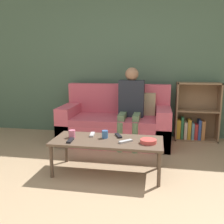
# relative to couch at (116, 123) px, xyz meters

# --- Properties ---
(ground_plane) EXTENTS (22.00, 22.00, 0.00)m
(ground_plane) POSITION_rel_couch_xyz_m (0.13, -2.14, -0.31)
(ground_plane) COLOR tan
(wall_back) EXTENTS (12.00, 0.06, 2.60)m
(wall_back) POSITION_rel_couch_xyz_m (0.13, 0.51, 0.99)
(wall_back) COLOR #4C6B56
(wall_back) RESTS_ON ground_plane
(couch) EXTENTS (1.74, 0.86, 0.93)m
(couch) POSITION_rel_couch_xyz_m (0.00, 0.00, 0.00)
(couch) COLOR #DB5B70
(couch) RESTS_ON ground_plane
(bookshelf) EXTENTS (0.70, 0.28, 0.97)m
(bookshelf) POSITION_rel_couch_xyz_m (1.28, 0.36, 0.08)
(bookshelf) COLOR #8E7051
(bookshelf) RESTS_ON ground_plane
(coffee_table) EXTENTS (1.28, 0.55, 0.41)m
(coffee_table) POSITION_rel_couch_xyz_m (0.09, -1.20, 0.06)
(coffee_table) COLOR brown
(coffee_table) RESTS_ON ground_plane
(person_adult) EXTENTS (0.40, 0.60, 1.22)m
(person_adult) POSITION_rel_couch_xyz_m (0.25, -0.08, 0.40)
(person_adult) COLOR #66845B
(person_adult) RESTS_ON ground_plane
(cup_near) EXTENTS (0.07, 0.07, 0.09)m
(cup_near) POSITION_rel_couch_xyz_m (0.05, -1.14, 0.15)
(cup_near) COLOR #3D70B2
(cup_near) RESTS_ON coffee_table
(cup_far) EXTENTS (0.08, 0.08, 0.09)m
(cup_far) POSITION_rel_couch_xyz_m (-0.34, -1.19, 0.15)
(cup_far) COLOR pink
(cup_far) RESTS_ON coffee_table
(tv_remote_0) EXTENTS (0.11, 0.17, 0.02)m
(tv_remote_0) POSITION_rel_couch_xyz_m (0.20, -1.05, 0.11)
(tv_remote_0) COLOR black
(tv_remote_0) RESTS_ON coffee_table
(tv_remote_1) EXTENTS (0.06, 0.17, 0.02)m
(tv_remote_1) POSITION_rel_couch_xyz_m (-0.31, -1.34, 0.11)
(tv_remote_1) COLOR black
(tv_remote_1) RESTS_ON coffee_table
(tv_remote_2) EXTENTS (0.07, 0.17, 0.02)m
(tv_remote_2) POSITION_rel_couch_xyz_m (-0.13, -1.06, 0.11)
(tv_remote_2) COLOR #B7B7BC
(tv_remote_2) RESTS_ON coffee_table
(tv_remote_3) EXTENTS (0.16, 0.15, 0.02)m
(tv_remote_3) POSITION_rel_couch_xyz_m (0.31, -1.26, 0.11)
(tv_remote_3) COLOR #B7B7BC
(tv_remote_3) RESTS_ON coffee_table
(snack_bowl) EXTENTS (0.18, 0.18, 0.05)m
(snack_bowl) POSITION_rel_couch_xyz_m (0.57, -1.25, 0.12)
(snack_bowl) COLOR #DB4C47
(snack_bowl) RESTS_ON coffee_table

